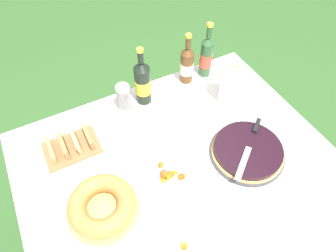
# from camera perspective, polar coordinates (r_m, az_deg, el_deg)

# --- Properties ---
(ground_plane) EXTENTS (16.00, 16.00, 0.00)m
(ground_plane) POSITION_cam_1_polar(r_m,az_deg,el_deg) (2.05, 1.89, -18.44)
(ground_plane) COLOR #335B28
(garden_table) EXTENTS (1.43, 1.18, 0.72)m
(garden_table) POSITION_cam_1_polar(r_m,az_deg,el_deg) (1.46, 2.56, -9.43)
(garden_table) COLOR #A87A47
(garden_table) RESTS_ON ground_plane
(tablecloth) EXTENTS (1.44, 1.19, 0.10)m
(tablecloth) POSITION_cam_1_polar(r_m,az_deg,el_deg) (1.41, 2.63, -8.37)
(tablecloth) COLOR white
(tablecloth) RESTS_ON garden_table
(berry_tart) EXTENTS (0.35, 0.35, 0.06)m
(berry_tart) POSITION_cam_1_polar(r_m,az_deg,el_deg) (1.46, 14.89, -4.67)
(berry_tart) COLOR #38383D
(berry_tart) RESTS_ON tablecloth
(serving_knife) EXTENTS (0.31, 0.25, 0.01)m
(serving_knife) POSITION_cam_1_polar(r_m,az_deg,el_deg) (1.45, 15.47, -3.01)
(serving_knife) COLOR silver
(serving_knife) RESTS_ON berry_tart
(bundt_cake) EXTENTS (0.31, 0.31, 0.08)m
(bundt_cake) POSITION_cam_1_polar(r_m,az_deg,el_deg) (1.30, -12.49, -14.51)
(bundt_cake) COLOR tan
(bundt_cake) RESTS_ON tablecloth
(cup_stack) EXTENTS (0.07, 0.07, 0.16)m
(cup_stack) POSITION_cam_1_polar(r_m,az_deg,el_deg) (1.58, -8.38, 5.30)
(cup_stack) COLOR white
(cup_stack) RESTS_ON tablecloth
(cider_bottle_green) EXTENTS (0.07, 0.07, 0.34)m
(cider_bottle_green) POSITION_cam_1_polar(r_m,az_deg,el_deg) (1.75, 7.29, 13.03)
(cider_bottle_green) COLOR #2D562D
(cider_bottle_green) RESTS_ON tablecloth
(cider_bottle_amber) EXTENTS (0.08, 0.08, 0.31)m
(cider_bottle_amber) POSITION_cam_1_polar(r_m,az_deg,el_deg) (1.71, 3.61, 11.60)
(cider_bottle_amber) COLOR brown
(cider_bottle_amber) RESTS_ON tablecloth
(juice_bottle_red) EXTENTS (0.09, 0.09, 0.34)m
(juice_bottle_red) POSITION_cam_1_polar(r_m,az_deg,el_deg) (1.58, -4.83, 8.25)
(juice_bottle_red) COLOR black
(juice_bottle_red) RESTS_ON tablecloth
(snack_plate_near) EXTENTS (0.23, 0.23, 0.06)m
(snack_plate_near) POSITION_cam_1_polar(r_m,az_deg,el_deg) (1.37, 0.23, -9.35)
(snack_plate_near) COLOR white
(snack_plate_near) RESTS_ON tablecloth
(paper_towel_roll) EXTENTS (0.11, 0.11, 0.24)m
(paper_towel_roll) POSITION_cam_1_polar(r_m,az_deg,el_deg) (1.61, 11.86, 7.73)
(paper_towel_roll) COLOR white
(paper_towel_roll) RESTS_ON tablecloth
(bread_board) EXTENTS (0.26, 0.18, 0.07)m
(bread_board) POSITION_cam_1_polar(r_m,az_deg,el_deg) (1.51, -17.97, -3.63)
(bread_board) COLOR olive
(bread_board) RESTS_ON tablecloth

